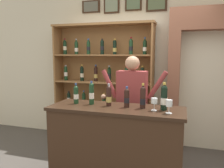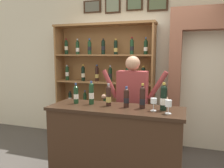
{
  "view_description": "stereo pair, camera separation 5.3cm",
  "coord_description": "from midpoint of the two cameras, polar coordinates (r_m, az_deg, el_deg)",
  "views": [
    {
      "loc": [
        0.83,
        -2.68,
        1.69
      ],
      "look_at": [
        -0.11,
        0.28,
        1.27
      ],
      "focal_mm": 36.21,
      "sensor_mm": 36.0,
      "label": 1
    },
    {
      "loc": [
        0.88,
        -2.67,
        1.69
      ],
      "look_at": [
        -0.11,
        0.28,
        1.27
      ],
      "focal_mm": 36.21,
      "sensor_mm": 36.0,
      "label": 2
    }
  ],
  "objects": [
    {
      "name": "tasting_bottle_grappa",
      "position": [
        2.82,
        8.22,
        -3.35
      ],
      "size": [
        0.07,
        0.07,
        0.31
      ],
      "color": "black",
      "rests_on": "tasting_counter"
    },
    {
      "name": "wine_glass_right",
      "position": [
        2.63,
        14.62,
        -4.9
      ],
      "size": [
        0.07,
        0.07,
        0.16
      ],
      "color": "silver",
      "rests_on": "tasting_counter"
    },
    {
      "name": "tasting_bottle_riserva",
      "position": [
        3.1,
        -8.6,
        -2.58
      ],
      "size": [
        0.07,
        0.07,
        0.28
      ],
      "color": "#19381E",
      "rests_on": "tasting_counter"
    },
    {
      "name": "wine_glass_left",
      "position": [
        2.72,
        11.02,
        -4.43
      ],
      "size": [
        0.07,
        0.07,
        0.15
      ],
      "color": "silver",
      "rests_on": "tasting_counter"
    },
    {
      "name": "tasting_bottle_rosso",
      "position": [
        2.86,
        4.17,
        -3.44
      ],
      "size": [
        0.07,
        0.07,
        0.27
      ],
      "color": "black",
      "rests_on": "tasting_counter"
    },
    {
      "name": "tasting_bottle_brunello",
      "position": [
        2.93,
        -0.37,
        -2.97
      ],
      "size": [
        0.07,
        0.07,
        0.29
      ],
      "color": "black",
      "rests_on": "tasting_counter"
    },
    {
      "name": "tasting_counter",
      "position": [
        3.04,
        1.33,
        -15.23
      ],
      "size": [
        1.72,
        0.6,
        1.01
      ],
      "color": "#382316",
      "rests_on": "ground"
    },
    {
      "name": "shopkeeper",
      "position": [
        3.45,
        5.61,
        -3.27
      ],
      "size": [
        1.04,
        0.22,
        1.66
      ],
      "color": "#2D3347",
      "rests_on": "ground"
    },
    {
      "name": "back_wall",
      "position": [
        4.36,
        7.2,
        5.18
      ],
      "size": [
        12.0,
        0.19,
        3.0
      ],
      "color": "beige",
      "rests_on": "ground"
    },
    {
      "name": "archway_doorway",
      "position": [
        4.16,
        24.26,
        2.78
      ],
      "size": [
        1.39,
        0.45,
        2.44
      ],
      "color": "brown",
      "rests_on": "ground"
    },
    {
      "name": "tasting_bottle_bianco",
      "position": [
        3.03,
        -4.73,
        -2.33
      ],
      "size": [
        0.07,
        0.07,
        0.31
      ],
      "color": "#19381E",
      "rests_on": "tasting_counter"
    },
    {
      "name": "tasting_bottle_chianti",
      "position": [
        2.77,
        13.43,
        -3.35
      ],
      "size": [
        0.08,
        0.08,
        0.33
      ],
      "color": "black",
      "rests_on": "tasting_counter"
    },
    {
      "name": "wine_shelf",
      "position": [
        4.3,
        -1.6,
        1.14
      ],
      "size": [
        1.93,
        0.36,
        2.23
      ],
      "color": "olive",
      "rests_on": "ground"
    }
  ]
}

